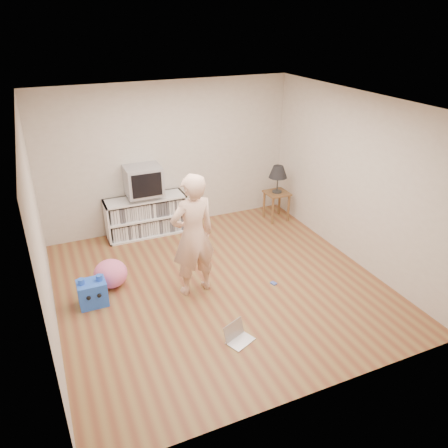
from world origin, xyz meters
name	(u,v)px	position (x,y,z in m)	size (l,w,h in m)	color
ground	(219,285)	(0.00, 0.00, 0.00)	(4.50, 4.50, 0.00)	brown
walls	(219,203)	(0.00, 0.00, 1.30)	(4.52, 4.52, 2.60)	beige
ceiling	(218,104)	(0.00, 0.00, 2.60)	(4.50, 4.50, 0.01)	white
media_unit	(146,216)	(-0.55, 2.04, 0.35)	(1.40, 0.45, 0.70)	white
dvd_deck	(144,196)	(-0.55, 2.02, 0.73)	(0.45, 0.35, 0.07)	gray
crt_tv	(143,180)	(-0.55, 2.02, 1.02)	(0.60, 0.53, 0.50)	#97979C
side_table	(277,199)	(1.88, 1.65, 0.42)	(0.42, 0.42, 0.55)	brown
table_lamp	(278,172)	(1.88, 1.65, 0.94)	(0.34, 0.34, 0.52)	#333333
person	(193,236)	(-0.38, 0.01, 0.88)	(0.64, 0.42, 1.76)	beige
laptop	(237,336)	(-0.27, -1.18, 0.06)	(0.39, 0.36, 0.22)	silver
playing_cards	(274,283)	(0.74, -0.30, 0.01)	(0.07, 0.09, 0.02)	#435AB3
plush_blue	(93,293)	(-1.75, 0.26, 0.18)	(0.37, 0.33, 0.43)	blue
plush_pink	(111,274)	(-1.44, 0.61, 0.20)	(0.48, 0.48, 0.41)	pink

